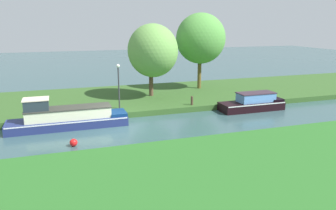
{
  "coord_description": "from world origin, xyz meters",
  "views": [
    {
      "loc": [
        -3.71,
        -19.32,
        6.29
      ],
      "look_at": [
        3.17,
        1.2,
        0.9
      ],
      "focal_mm": 35.35,
      "sensor_mm": 36.0,
      "label": 1
    }
  ],
  "objects_px": {
    "mooring_post_near": "(192,101)",
    "mooring_post_far": "(65,110)",
    "channel_buoy": "(74,143)",
    "willow_tree_centre": "(201,39)",
    "navy_barge": "(67,118)",
    "black_narrowboat": "(253,103)",
    "willow_tree_left": "(153,51)",
    "lamp_post": "(119,81)"
  },
  "relations": [
    {
      "from": "navy_barge",
      "to": "channel_buoy",
      "type": "bearing_deg",
      "value": -87.06
    },
    {
      "from": "willow_tree_centre",
      "to": "mooring_post_far",
      "type": "height_order",
      "value": "willow_tree_centre"
    },
    {
      "from": "willow_tree_left",
      "to": "channel_buoy",
      "type": "relative_size",
      "value": 14.47
    },
    {
      "from": "black_narrowboat",
      "to": "mooring_post_near",
      "type": "height_order",
      "value": "black_narrowboat"
    },
    {
      "from": "willow_tree_centre",
      "to": "navy_barge",
      "type": "bearing_deg",
      "value": -149.69
    },
    {
      "from": "willow_tree_centre",
      "to": "channel_buoy",
      "type": "distance_m",
      "value": 16.51
    },
    {
      "from": "navy_barge",
      "to": "lamp_post",
      "type": "bearing_deg",
      "value": 28.83
    },
    {
      "from": "mooring_post_far",
      "to": "willow_tree_left",
      "type": "bearing_deg",
      "value": 26.68
    },
    {
      "from": "navy_barge",
      "to": "black_narrowboat",
      "type": "relative_size",
      "value": 1.49
    },
    {
      "from": "navy_barge",
      "to": "mooring_post_near",
      "type": "height_order",
      "value": "navy_barge"
    },
    {
      "from": "mooring_post_near",
      "to": "channel_buoy",
      "type": "xyz_separation_m",
      "value": [
        -8.71,
        -4.85,
        -0.52
      ]
    },
    {
      "from": "mooring_post_near",
      "to": "navy_barge",
      "type": "bearing_deg",
      "value": -171.26
    },
    {
      "from": "lamp_post",
      "to": "navy_barge",
      "type": "bearing_deg",
      "value": -151.17
    },
    {
      "from": "willow_tree_left",
      "to": "mooring_post_far",
      "type": "xyz_separation_m",
      "value": [
        -6.97,
        -3.5,
        -3.42
      ]
    },
    {
      "from": "willow_tree_centre",
      "to": "mooring_post_far",
      "type": "relative_size",
      "value": 10.25
    },
    {
      "from": "willow_tree_centre",
      "to": "lamp_post",
      "type": "xyz_separation_m",
      "value": [
        -8.39,
        -5.02,
        -2.56
      ]
    },
    {
      "from": "mooring_post_near",
      "to": "mooring_post_far",
      "type": "xyz_separation_m",
      "value": [
        -8.93,
        0.0,
        0.01
      ]
    },
    {
      "from": "navy_barge",
      "to": "mooring_post_near",
      "type": "xyz_separation_m",
      "value": [
        8.89,
        1.37,
        0.1
      ]
    },
    {
      "from": "lamp_post",
      "to": "channel_buoy",
      "type": "height_order",
      "value": "lamp_post"
    },
    {
      "from": "navy_barge",
      "to": "mooring_post_near",
      "type": "bearing_deg",
      "value": 8.74
    },
    {
      "from": "channel_buoy",
      "to": "willow_tree_centre",
      "type": "bearing_deg",
      "value": 41.6
    },
    {
      "from": "lamp_post",
      "to": "channel_buoy",
      "type": "bearing_deg",
      "value": -122.16
    },
    {
      "from": "willow_tree_centre",
      "to": "mooring_post_near",
      "type": "bearing_deg",
      "value": -118.91
    },
    {
      "from": "willow_tree_centre",
      "to": "channel_buoy",
      "type": "height_order",
      "value": "willow_tree_centre"
    },
    {
      "from": "willow_tree_centre",
      "to": "channel_buoy",
      "type": "relative_size",
      "value": 16.74
    },
    {
      "from": "mooring_post_near",
      "to": "willow_tree_left",
      "type": "bearing_deg",
      "value": 119.28
    },
    {
      "from": "lamp_post",
      "to": "mooring_post_near",
      "type": "xyz_separation_m",
      "value": [
        5.26,
        -0.63,
        -1.64
      ]
    },
    {
      "from": "willow_tree_centre",
      "to": "lamp_post",
      "type": "bearing_deg",
      "value": -149.07
    },
    {
      "from": "black_narrowboat",
      "to": "mooring_post_near",
      "type": "xyz_separation_m",
      "value": [
        -4.34,
        1.37,
        0.19
      ]
    },
    {
      "from": "willow_tree_left",
      "to": "willow_tree_centre",
      "type": "xyz_separation_m",
      "value": [
        5.08,
        2.15,
        0.77
      ]
    },
    {
      "from": "navy_barge",
      "to": "black_narrowboat",
      "type": "bearing_deg",
      "value": -0.0
    },
    {
      "from": "navy_barge",
      "to": "lamp_post",
      "type": "height_order",
      "value": "lamp_post"
    },
    {
      "from": "willow_tree_left",
      "to": "channel_buoy",
      "type": "distance_m",
      "value": 11.44
    },
    {
      "from": "navy_barge",
      "to": "willow_tree_centre",
      "type": "height_order",
      "value": "willow_tree_centre"
    },
    {
      "from": "mooring_post_far",
      "to": "channel_buoy",
      "type": "relative_size",
      "value": 1.63
    },
    {
      "from": "black_narrowboat",
      "to": "willow_tree_left",
      "type": "bearing_deg",
      "value": 142.34
    },
    {
      "from": "willow_tree_centre",
      "to": "mooring_post_near",
      "type": "height_order",
      "value": "willow_tree_centre"
    },
    {
      "from": "navy_barge",
      "to": "willow_tree_centre",
      "type": "bearing_deg",
      "value": 30.31
    },
    {
      "from": "mooring_post_near",
      "to": "channel_buoy",
      "type": "distance_m",
      "value": 9.98
    },
    {
      "from": "willow_tree_left",
      "to": "black_narrowboat",
      "type": "bearing_deg",
      "value": -37.66
    },
    {
      "from": "black_narrowboat",
      "to": "willow_tree_centre",
      "type": "distance_m",
      "value": 8.37
    },
    {
      "from": "mooring_post_far",
      "to": "channel_buoy",
      "type": "distance_m",
      "value": 4.89
    }
  ]
}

